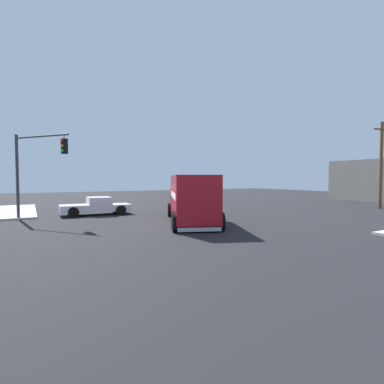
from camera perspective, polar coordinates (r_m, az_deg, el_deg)
ground_plane at (r=17.89m, az=-2.83°, el=-6.48°), size 100.00×100.00×0.00m
delivery_truck at (r=18.79m, az=-0.10°, el=-1.24°), size 8.37×5.39×3.02m
traffic_light_primary at (r=22.39m, az=-28.29°, el=5.11°), size 3.82×3.05×5.69m
pickup_white at (r=24.23m, az=-17.92°, el=-2.48°), size 2.39×5.26×1.38m
utility_pole at (r=32.92m, az=32.64°, el=4.57°), size 0.30×2.20×8.09m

